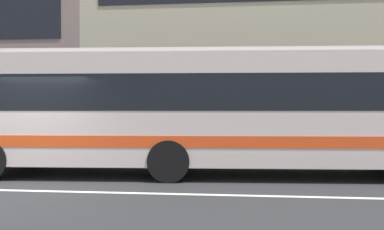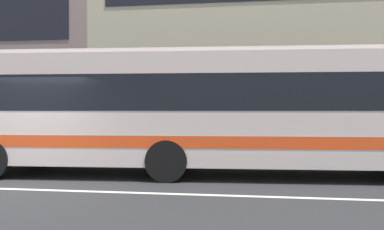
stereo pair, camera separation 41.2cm
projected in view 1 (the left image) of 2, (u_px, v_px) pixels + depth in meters
ground_plane at (10, 190)px, 8.55m from camera, size 160.00×160.00×0.00m
lane_centre_line at (10, 190)px, 8.55m from camera, size 60.00×0.16×0.01m
apartment_block_right at (307, 22)px, 22.81m from camera, size 22.34×11.30×13.40m
transit_bus at (202, 108)px, 10.63m from camera, size 12.42×3.29×3.21m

